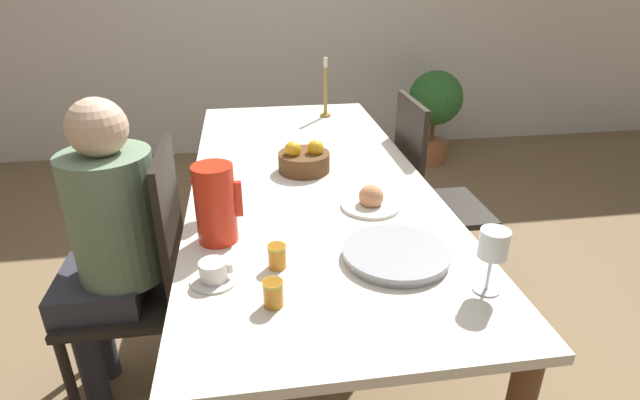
% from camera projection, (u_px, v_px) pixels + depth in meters
% --- Properties ---
extents(ground_plane, '(20.00, 20.00, 0.00)m').
position_uv_depth(ground_plane, '(310.00, 328.00, 2.32)').
color(ground_plane, '#7F6647').
extents(dining_table, '(0.91, 2.16, 0.77)m').
position_uv_depth(dining_table, '(308.00, 197.00, 2.03)').
color(dining_table, silver).
rests_on(dining_table, ground_plane).
extents(chair_person_side, '(0.42, 0.42, 0.99)m').
position_uv_depth(chair_person_side, '(145.00, 277.00, 1.81)').
color(chair_person_side, black).
rests_on(chair_person_side, ground_plane).
extents(chair_opposite, '(0.42, 0.42, 0.99)m').
position_uv_depth(chair_opposite, '(428.00, 195.00, 2.45)').
color(chair_opposite, black).
rests_on(chair_opposite, ground_plane).
extents(person_seated, '(0.39, 0.41, 1.17)m').
position_uv_depth(person_seated, '(108.00, 235.00, 1.72)').
color(person_seated, '#33333D').
rests_on(person_seated, ground_plane).
extents(red_pitcher, '(0.15, 0.12, 0.25)m').
position_uv_depth(red_pitcher, '(215.00, 204.00, 1.49)').
color(red_pitcher, red).
rests_on(red_pitcher, dining_table).
extents(wine_glass_water, '(0.08, 0.08, 0.18)m').
position_uv_depth(wine_glass_water, '(208.00, 180.00, 1.63)').
color(wine_glass_water, white).
rests_on(wine_glass_water, dining_table).
extents(wine_glass_juice, '(0.08, 0.08, 0.18)m').
position_uv_depth(wine_glass_juice, '(493.00, 247.00, 1.25)').
color(wine_glass_juice, white).
rests_on(wine_glass_juice, dining_table).
extents(teacup_near_person, '(0.13, 0.13, 0.06)m').
position_uv_depth(teacup_near_person, '(214.00, 273.00, 1.33)').
color(teacup_near_person, silver).
rests_on(teacup_near_person, dining_table).
extents(teacup_across, '(0.13, 0.13, 0.06)m').
position_uv_depth(teacup_across, '(216.00, 191.00, 1.80)').
color(teacup_across, silver).
rests_on(teacup_across, dining_table).
extents(serving_tray, '(0.31, 0.31, 0.03)m').
position_uv_depth(serving_tray, '(396.00, 254.00, 1.44)').
color(serving_tray, '#9E9EA3').
rests_on(serving_tray, dining_table).
extents(bread_plate, '(0.21, 0.21, 0.09)m').
position_uv_depth(bread_plate, '(371.00, 200.00, 1.73)').
color(bread_plate, silver).
rests_on(bread_plate, dining_table).
extents(jam_jar_amber, '(0.05, 0.05, 0.07)m').
position_uv_depth(jam_jar_amber, '(273.00, 292.00, 1.23)').
color(jam_jar_amber, '#C67A1E').
rests_on(jam_jar_amber, dining_table).
extents(jam_jar_red, '(0.05, 0.05, 0.07)m').
position_uv_depth(jam_jar_red, '(277.00, 255.00, 1.39)').
color(jam_jar_red, '#C67A1E').
rests_on(jam_jar_red, dining_table).
extents(fruit_bowl, '(0.21, 0.21, 0.13)m').
position_uv_depth(fruit_bowl, '(304.00, 160.00, 2.02)').
color(fruit_bowl, brown).
rests_on(fruit_bowl, dining_table).
extents(candlestick_tall, '(0.06, 0.06, 0.32)m').
position_uv_depth(candlestick_tall, '(325.00, 94.00, 2.71)').
color(candlestick_tall, olive).
rests_on(candlestick_tall, dining_table).
extents(potted_plant, '(0.43, 0.43, 0.77)m').
position_uv_depth(potted_plant, '(435.00, 106.00, 4.04)').
color(potted_plant, '#A8603D').
rests_on(potted_plant, ground_plane).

